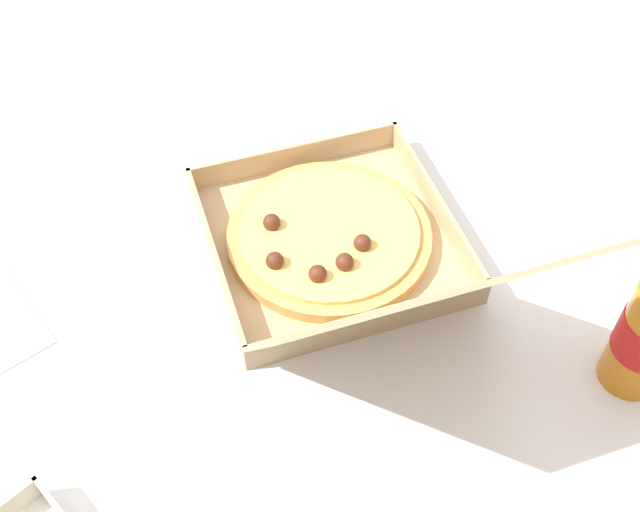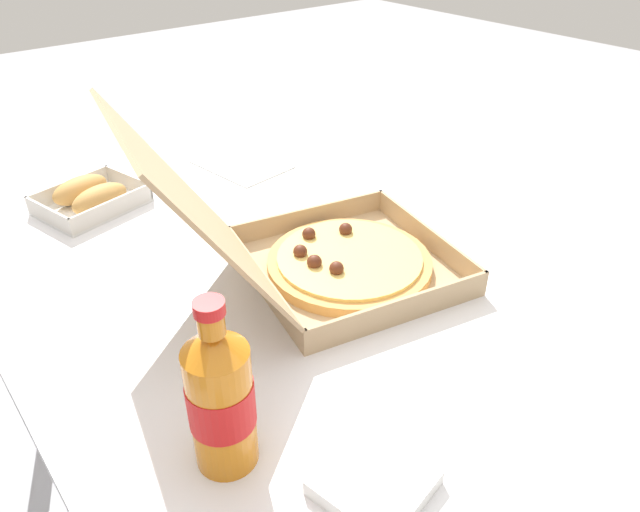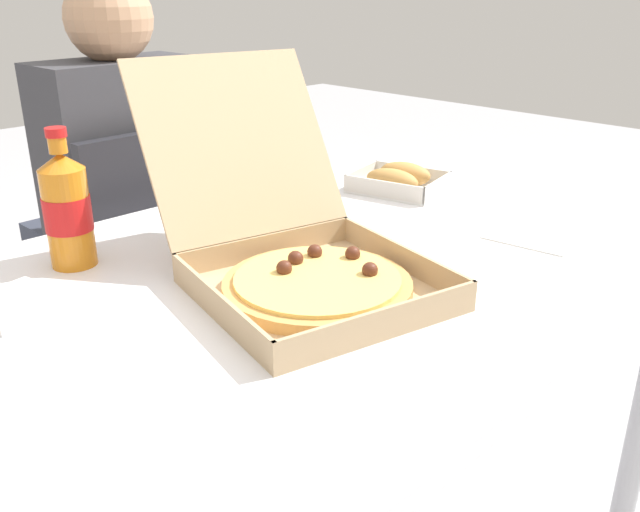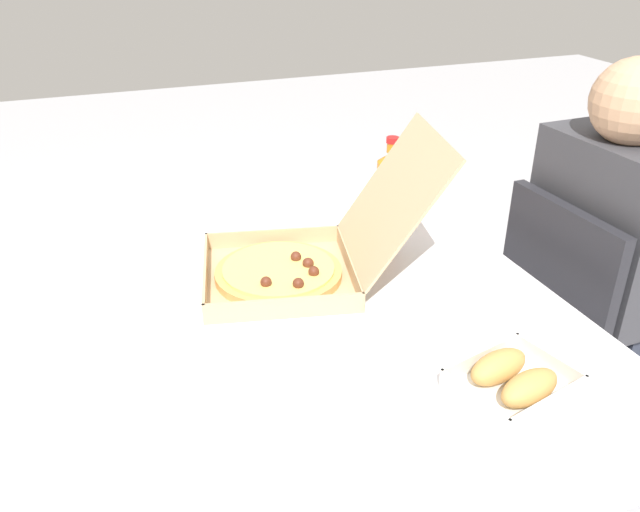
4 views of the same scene
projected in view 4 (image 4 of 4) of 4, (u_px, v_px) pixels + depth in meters
The scene contains 8 objects.
dining_table at pixel (331, 320), 1.40m from camera, with size 1.30×0.88×0.70m.
chair at pixel (582, 326), 1.65m from camera, with size 0.41×0.41×0.83m.
diner_person at pixel (617, 250), 1.57m from camera, with size 0.37×0.41×1.15m.
pizza_box_open at pixel (299, 259), 1.40m from camera, with size 0.42×0.56×0.32m.
bread_side_box at pixel (513, 379), 1.07m from camera, with size 0.19×0.22×0.06m.
cola_bottle at pixel (390, 186), 1.65m from camera, with size 0.07×0.07×0.22m.
paper_menu at pixel (313, 439), 0.98m from camera, with size 0.21×0.15×0.00m, color white.
napkin_pile at pixel (333, 202), 1.77m from camera, with size 0.11×0.11×0.02m, color white.
Camera 4 is at (1.09, -0.43, 1.41)m, focal length 36.13 mm.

